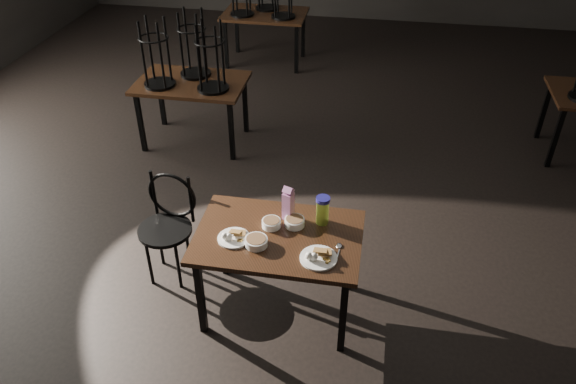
% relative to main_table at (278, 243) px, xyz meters
% --- Properties ---
extents(main_table, '(1.20, 0.80, 0.75)m').
position_rel_main_table_xyz_m(main_table, '(0.00, 0.00, 0.00)').
color(main_table, black).
rests_on(main_table, ground).
extents(plate_left, '(0.23, 0.23, 0.08)m').
position_rel_main_table_xyz_m(plate_left, '(-0.31, -0.10, 0.10)').
color(plate_left, white).
rests_on(plate_left, main_table).
extents(plate_right, '(0.26, 0.26, 0.08)m').
position_rel_main_table_xyz_m(plate_right, '(0.32, -0.20, 0.10)').
color(plate_right, white).
rests_on(plate_right, main_table).
extents(bowl_near, '(0.14, 0.14, 0.05)m').
position_rel_main_table_xyz_m(bowl_near, '(-0.07, 0.09, 0.11)').
color(bowl_near, white).
rests_on(bowl_near, main_table).
extents(bowl_far, '(0.15, 0.15, 0.06)m').
position_rel_main_table_xyz_m(bowl_far, '(0.10, 0.13, 0.11)').
color(bowl_far, white).
rests_on(bowl_far, main_table).
extents(bowl_big, '(0.16, 0.16, 0.06)m').
position_rel_main_table_xyz_m(bowl_big, '(-0.13, -0.13, 0.11)').
color(bowl_big, white).
rests_on(bowl_big, main_table).
extents(juice_carton, '(0.09, 0.09, 0.28)m').
position_rel_main_table_xyz_m(juice_carton, '(0.04, 0.21, 0.21)').
color(juice_carton, '#941A7E').
rests_on(juice_carton, main_table).
extents(water_bottle, '(0.12, 0.12, 0.22)m').
position_rel_main_table_xyz_m(water_bottle, '(0.29, 0.20, 0.19)').
color(water_bottle, '#A7CE3C').
rests_on(water_bottle, main_table).
extents(spoon, '(0.05, 0.20, 0.01)m').
position_rel_main_table_xyz_m(spoon, '(0.44, -0.06, 0.08)').
color(spoon, silver).
rests_on(spoon, main_table).
extents(bentwood_chair, '(0.45, 0.44, 0.91)m').
position_rel_main_table_xyz_m(bentwood_chair, '(-0.96, 0.28, -0.13)').
color(bentwood_chair, black).
rests_on(bentwood_chair, ground).
extents(bg_table_left, '(1.20, 0.80, 1.48)m').
position_rel_main_table_xyz_m(bg_table_left, '(-1.44, 2.41, 0.11)').
color(bg_table_left, black).
rests_on(bg_table_left, ground).
extents(bg_table_far, '(1.20, 0.80, 1.48)m').
position_rel_main_table_xyz_m(bg_table_far, '(-1.13, 4.87, 0.11)').
color(bg_table_far, black).
rests_on(bg_table_far, ground).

